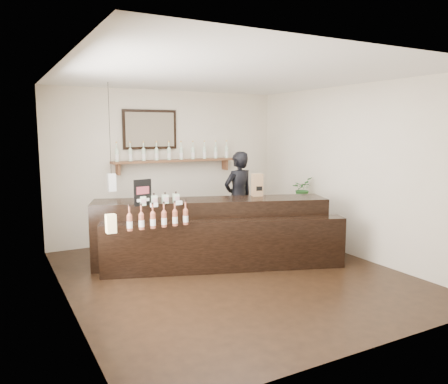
% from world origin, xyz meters
% --- Properties ---
extents(ground, '(5.00, 5.00, 0.00)m').
position_xyz_m(ground, '(0.00, 0.00, 0.00)').
color(ground, black).
rests_on(ground, ground).
extents(room_shell, '(5.00, 5.00, 5.00)m').
position_xyz_m(room_shell, '(0.00, 0.00, 1.70)').
color(room_shell, beige).
rests_on(room_shell, ground).
extents(back_wall_decor, '(2.66, 0.96, 1.69)m').
position_xyz_m(back_wall_decor, '(-0.16, 2.37, 1.76)').
color(back_wall_decor, brown).
rests_on(back_wall_decor, ground).
extents(counter, '(3.61, 2.14, 1.18)m').
position_xyz_m(counter, '(0.00, 0.57, 0.47)').
color(counter, black).
rests_on(counter, ground).
extents(promo_sign, '(0.27, 0.06, 0.37)m').
position_xyz_m(promo_sign, '(-1.10, 0.64, 1.19)').
color(promo_sign, black).
rests_on(promo_sign, counter).
extents(paper_bag, '(0.19, 0.16, 0.36)m').
position_xyz_m(paper_bag, '(0.81, 0.63, 1.19)').
color(paper_bag, olive).
rests_on(paper_bag, counter).
extents(tape_dispenser, '(0.13, 0.05, 0.11)m').
position_xyz_m(tape_dispenser, '(0.85, 0.64, 1.05)').
color(tape_dispenser, blue).
rests_on(tape_dispenser, counter).
extents(side_cabinet, '(0.40, 0.55, 0.80)m').
position_xyz_m(side_cabinet, '(2.00, 0.97, 0.40)').
color(side_cabinet, brown).
rests_on(side_cabinet, ground).
extents(potted_plant, '(0.50, 0.48, 0.42)m').
position_xyz_m(potted_plant, '(2.00, 0.97, 1.01)').
color(potted_plant, '#286127').
rests_on(potted_plant, side_cabinet).
extents(shopkeeper, '(0.75, 0.55, 1.91)m').
position_xyz_m(shopkeeper, '(1.00, 1.55, 0.95)').
color(shopkeeper, black).
rests_on(shopkeeper, ground).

